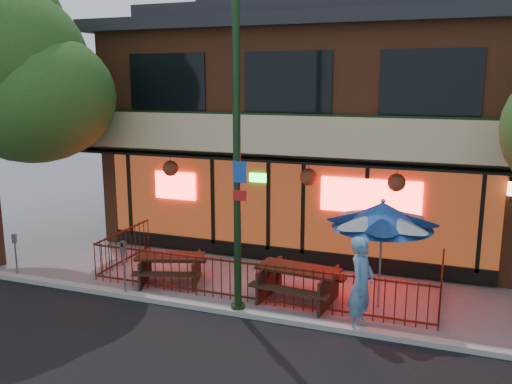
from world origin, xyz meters
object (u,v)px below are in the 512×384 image
picnic_table_right (298,279)px  parking_meter_far (15,248)px  parking_meter_near (124,259)px  patio_umbrella (382,215)px  street_light (237,173)px  pedestrian (361,285)px  picnic_table_left (171,265)px

picnic_table_right → parking_meter_far: (-7.25, -1.10, 0.28)m
parking_meter_near → parking_meter_far: parking_meter_near is taller
patio_umbrella → parking_meter_near: bearing=-165.7°
street_light → pedestrian: size_ratio=3.49×
picnic_table_left → parking_meter_near: size_ratio=1.46×
patio_umbrella → picnic_table_right: bearing=-171.2°
parking_meter_far → picnic_table_right: bearing=8.6°
picnic_table_left → picnic_table_right: picnic_table_right is taller
picnic_table_right → parking_meter_far: size_ratio=1.70×
picnic_table_left → picnic_table_right: 3.35m
picnic_table_left → picnic_table_right: (3.35, 0.00, 0.06)m
picnic_table_right → parking_meter_near: size_ratio=1.49×
picnic_table_left → pedestrian: 5.10m
pedestrian → parking_meter_near: 5.54m
patio_umbrella → street_light: bearing=-154.3°
picnic_table_left → pedestrian: pedestrian is taller
picnic_table_left → patio_umbrella: (5.16, 0.28, 1.68)m
parking_meter_near → picnic_table_right: bearing=16.7°
street_light → patio_umbrella: (2.88, 1.38, -0.99)m
parking_meter_near → patio_umbrella: bearing=14.3°
street_light → picnic_table_left: 3.69m
street_light → patio_umbrella: street_light is taller
picnic_table_left → parking_meter_near: (-0.57, -1.18, 0.46)m
parking_meter_far → patio_umbrella: bearing=8.7°
street_light → parking_meter_far: (-6.19, 0.00, -2.33)m
picnic_table_left → patio_umbrella: bearing=3.1°
picnic_table_left → patio_umbrella: size_ratio=0.80×
street_light → parking_meter_far: 6.61m
picnic_table_left → parking_meter_near: 1.39m
street_light → pedestrian: bearing=1.1°
picnic_table_right → patio_umbrella: size_ratio=0.81×
picnic_table_left → picnic_table_right: size_ratio=0.98×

